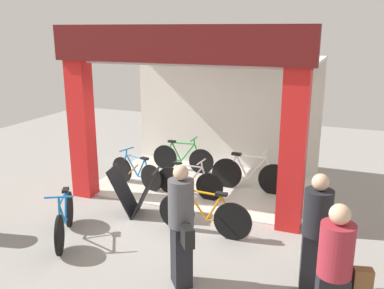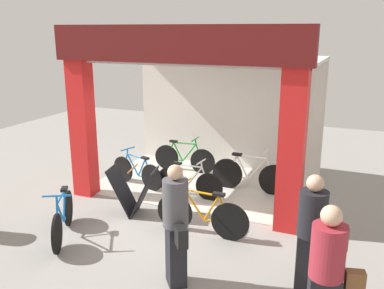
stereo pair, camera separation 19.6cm
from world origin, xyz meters
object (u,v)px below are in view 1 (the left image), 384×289
pedestrian_0 (318,232)px  pedestrian_2 (181,225)px  bicycle_inside_1 (183,158)px  bicycle_parked_1 (65,219)px  bicycle_inside_2 (136,172)px  bicycle_parked_0 (204,214)px  pedestrian_1 (335,272)px  bicycle_inside_0 (250,175)px  bicycle_inside_3 (189,182)px  sandwich_board_sign (134,192)px

pedestrian_0 → pedestrian_2: pedestrian_2 is taller
bicycle_inside_1 → bicycle_parked_1: bicycle_parked_1 is taller
bicycle_inside_2 → bicycle_parked_1: 2.63m
bicycle_parked_0 → pedestrian_1: pedestrian_1 is taller
bicycle_inside_0 → bicycle_inside_3: bearing=-145.0°
bicycle_parked_1 → pedestrian_1: pedestrian_1 is taller
bicycle_inside_1 → pedestrian_0: bearing=-47.4°
bicycle_parked_1 → sandwich_board_sign: size_ratio=1.47×
bicycle_parked_1 → pedestrian_1: bearing=-11.2°
bicycle_inside_0 → sandwich_board_sign: size_ratio=1.77×
bicycle_inside_3 → sandwich_board_sign: size_ratio=1.54×
pedestrian_0 → pedestrian_2: size_ratio=0.96×
bicycle_inside_1 → pedestrian_1: bearing=-51.3°
bicycle_inside_0 → bicycle_inside_1: 2.01m
bicycle_inside_3 → pedestrian_2: size_ratio=0.87×
bicycle_inside_1 → pedestrian_2: 4.87m
bicycle_inside_2 → pedestrian_1: pedestrian_1 is taller
bicycle_inside_0 → pedestrian_1: (1.99, -4.15, 0.49)m
bicycle_parked_1 → bicycle_inside_1: bearing=82.8°
bicycle_inside_2 → bicycle_inside_0: bearing=14.9°
bicycle_inside_0 → pedestrian_0: pedestrian_0 is taller
bicycle_inside_3 → bicycle_parked_0: 1.72m
bicycle_inside_2 → bicycle_parked_0: (2.22, -1.60, 0.04)m
bicycle_inside_0 → pedestrian_2: bearing=-90.3°
pedestrian_1 → pedestrian_2: size_ratio=0.96×
bicycle_inside_0 → pedestrian_0: bearing=-62.1°
bicycle_parked_1 → pedestrian_2: size_ratio=0.83×
bicycle_parked_1 → bicycle_inside_0: bearing=54.0°
bicycle_inside_3 → pedestrian_1: size_ratio=0.91×
bicycle_parked_0 → bicycle_parked_1: bicycle_parked_0 is taller
bicycle_inside_2 → pedestrian_2: size_ratio=0.85×
bicycle_inside_3 → bicycle_parked_1: bicycle_parked_1 is taller
bicycle_inside_3 → bicycle_parked_0: size_ratio=0.90×
bicycle_inside_1 → pedestrian_2: bearing=-67.3°
bicycle_inside_0 → bicycle_inside_2: 2.55m
bicycle_inside_2 → bicycle_inside_3: (1.34, -0.13, -0.00)m
bicycle_inside_3 → pedestrian_0: bearing=-40.8°
sandwich_board_sign → pedestrian_1: (3.75, -2.17, 0.41)m
bicycle_inside_3 → sandwich_board_sign: bearing=-118.3°
bicycle_inside_0 → pedestrian_2: 3.81m
bicycle_inside_3 → pedestrian_2: 3.24m
bicycle_inside_1 → sandwich_board_sign: sandwich_board_sign is taller
bicycle_inside_0 → bicycle_inside_3: (-1.12, -0.78, -0.05)m
bicycle_inside_0 → sandwich_board_sign: 2.66m
bicycle_inside_1 → bicycle_inside_3: 1.66m
bicycle_parked_0 → pedestrian_2: bearing=-81.8°
bicycle_inside_1 → bicycle_inside_2: size_ratio=1.08×
bicycle_parked_0 → pedestrian_0: pedestrian_0 is taller
bicycle_inside_0 → pedestrian_0: size_ratio=1.04×
bicycle_inside_0 → bicycle_parked_1: bicycle_inside_0 is taller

